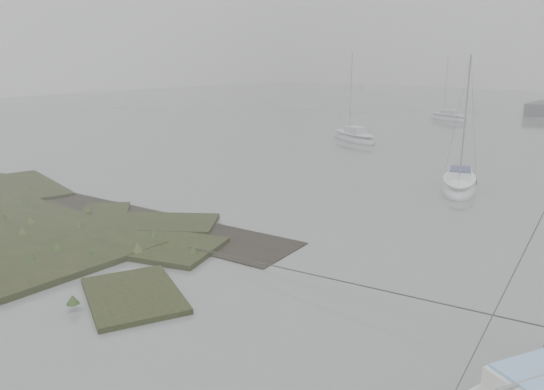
% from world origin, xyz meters
% --- Properties ---
extents(ground, '(160.00, 160.00, 0.00)m').
position_xyz_m(ground, '(0.00, 30.00, 0.00)').
color(ground, slate).
rests_on(ground, ground).
extents(sailboat_white, '(3.32, 5.54, 7.43)m').
position_xyz_m(sailboat_white, '(3.10, 18.27, 0.23)').
color(sailboat_white, silver).
rests_on(sailboat_white, ground).
extents(sailboat_far_a, '(5.70, 3.98, 7.71)m').
position_xyz_m(sailboat_far_a, '(-9.64, 29.09, 0.24)').
color(sailboat_far_a, '#A4A7AD').
rests_on(sailboat_far_a, ground).
extents(sailboat_far_c, '(5.39, 3.59, 7.26)m').
position_xyz_m(sailboat_far_c, '(-9.27, 48.47, 0.22)').
color(sailboat_far_c, silver).
rests_on(sailboat_far_c, ground).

